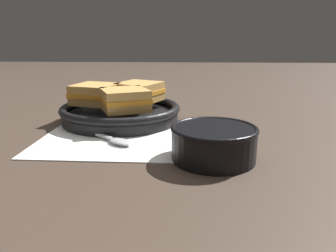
{
  "coord_description": "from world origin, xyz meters",
  "views": [
    {
      "loc": [
        0.06,
        -0.59,
        0.2
      ],
      "look_at": [
        0.03,
        0.02,
        0.03
      ],
      "focal_mm": 35.0,
      "sensor_mm": 36.0,
      "label": 1
    }
  ],
  "objects_px": {
    "soup_bowl": "(214,141)",
    "sandwich_near_left": "(125,100)",
    "skillet": "(121,113)",
    "sandwich_near_right": "(139,92)",
    "spoon": "(112,139)",
    "sandwich_far_left": "(96,94)"
  },
  "relations": [
    {
      "from": "soup_bowl",
      "to": "sandwich_near_left",
      "type": "height_order",
      "value": "sandwich_near_left"
    },
    {
      "from": "soup_bowl",
      "to": "skillet",
      "type": "relative_size",
      "value": 0.5
    },
    {
      "from": "soup_bowl",
      "to": "sandwich_near_left",
      "type": "relative_size",
      "value": 1.11
    },
    {
      "from": "soup_bowl",
      "to": "sandwich_near_right",
      "type": "height_order",
      "value": "sandwich_near_right"
    },
    {
      "from": "sandwich_near_right",
      "to": "skillet",
      "type": "bearing_deg",
      "value": -129.52
    },
    {
      "from": "soup_bowl",
      "to": "skillet",
      "type": "distance_m",
      "value": 0.31
    },
    {
      "from": "spoon",
      "to": "sandwich_far_left",
      "type": "relative_size",
      "value": 1.21
    },
    {
      "from": "spoon",
      "to": "sandwich_far_left",
      "type": "height_order",
      "value": "sandwich_far_left"
    },
    {
      "from": "spoon",
      "to": "sandwich_near_left",
      "type": "relative_size",
      "value": 1.12
    },
    {
      "from": "sandwich_near_left",
      "to": "spoon",
      "type": "bearing_deg",
      "value": -94.23
    },
    {
      "from": "spoon",
      "to": "skillet",
      "type": "xyz_separation_m",
      "value": [
        -0.01,
        0.16,
        0.01
      ]
    },
    {
      "from": "skillet",
      "to": "sandwich_near_right",
      "type": "bearing_deg",
      "value": 50.48
    },
    {
      "from": "soup_bowl",
      "to": "sandwich_near_right",
      "type": "xyz_separation_m",
      "value": [
        -0.16,
        0.29,
        0.03
      ]
    },
    {
      "from": "sandwich_near_left",
      "to": "sandwich_near_right",
      "type": "bearing_deg",
      "value": 80.48
    },
    {
      "from": "sandwich_near_right",
      "to": "sandwich_near_left",
      "type": "bearing_deg",
      "value": -99.52
    },
    {
      "from": "soup_bowl",
      "to": "spoon",
      "type": "distance_m",
      "value": 0.2
    },
    {
      "from": "sandwich_near_right",
      "to": "spoon",
      "type": "bearing_deg",
      "value": -96.91
    },
    {
      "from": "spoon",
      "to": "sandwich_near_right",
      "type": "relative_size",
      "value": 1.12
    },
    {
      "from": "skillet",
      "to": "sandwich_far_left",
      "type": "relative_size",
      "value": 2.36
    },
    {
      "from": "sandwich_far_left",
      "to": "spoon",
      "type": "bearing_deg",
      "value": -66.46
    },
    {
      "from": "soup_bowl",
      "to": "sandwich_far_left",
      "type": "relative_size",
      "value": 1.19
    },
    {
      "from": "soup_bowl",
      "to": "sandwich_near_left",
      "type": "bearing_deg",
      "value": 134.4
    }
  ]
}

